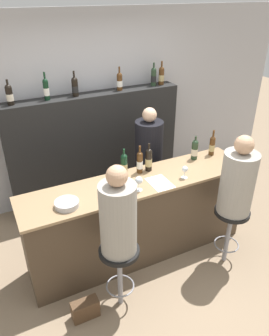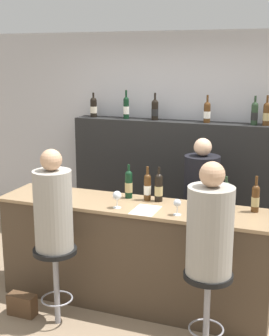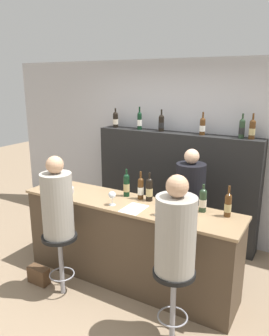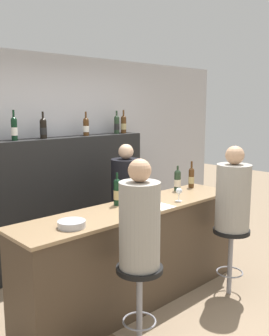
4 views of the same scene
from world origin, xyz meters
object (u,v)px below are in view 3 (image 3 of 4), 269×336
at_px(wine_bottle_backbar_1, 140,121).
at_px(metal_bowl, 64,190).
at_px(wine_bottle_counter_4, 228,205).
at_px(wine_bottle_counter_1, 141,188).
at_px(wine_bottle_counter_0, 126,185).
at_px(bar_stool_right, 174,286).
at_px(bartender, 189,214).
at_px(guest_seated_right, 176,231).
at_px(handbag, 39,275).
at_px(bar_stool_left, 60,248).
at_px(wine_bottle_backbar_2, 161,123).
at_px(wine_bottle_backbar_3, 202,126).
at_px(wine_bottle_backbar_0, 116,120).
at_px(wine_bottle_backbar_5, 252,129).
at_px(wine_bottle_counter_2, 149,189).
at_px(wine_bottle_counter_3, 203,200).
at_px(wine_glass_0, 112,195).
at_px(guest_seated_left, 57,202).
at_px(wine_glass_1, 158,206).
at_px(wine_bottle_backbar_4, 242,128).

distance_m(wine_bottle_backbar_1, metal_bowl, 1.61).
bearing_deg(wine_bottle_counter_4, wine_bottle_counter_1, 180.00).
height_order(wine_bottle_counter_0, metal_bowl, wine_bottle_counter_0).
relative_size(bar_stool_right, bartender, 0.46).
relative_size(guest_seated_right, handbag, 3.34).
bearing_deg(wine_bottle_counter_1, metal_bowl, -163.53).
distance_m(bar_stool_left, handbag, 0.58).
relative_size(wine_bottle_backbar_2, wine_bottle_backbar_3, 1.02).
xyz_separation_m(bar_stool_right, handbag, (-1.70, 0.00, -0.45)).
bearing_deg(wine_bottle_backbar_0, wine_bottle_backbar_2, 0.00).
bearing_deg(wine_bottle_backbar_5, wine_bottle_counter_1, -128.77).
distance_m(wine_bottle_counter_2, bar_stool_right, 1.12).
distance_m(wine_bottle_counter_1, wine_bottle_backbar_3, 1.34).
xyz_separation_m(wine_bottle_counter_0, bar_stool_left, (-0.40, -0.73, -0.58)).
bearing_deg(wine_bottle_counter_3, wine_bottle_backbar_0, 147.47).
xyz_separation_m(wine_bottle_backbar_2, metal_bowl, (-0.59, -1.43, -0.69)).
relative_size(wine_bottle_backbar_0, wine_bottle_backbar_2, 0.95).
height_order(wine_bottle_backbar_1, wine_glass_0, wine_bottle_backbar_1).
height_order(wine_bottle_counter_1, wine_bottle_counter_4, wine_bottle_counter_1).
height_order(wine_bottle_counter_0, wine_bottle_counter_1, wine_bottle_counter_0).
distance_m(bar_stool_left, guest_seated_right, 1.43).
relative_size(wine_bottle_counter_0, wine_bottle_counter_2, 0.99).
distance_m(bar_stool_right, handbag, 1.76).
bearing_deg(handbag, metal_bowl, 84.18).
bearing_deg(wine_glass_0, handbag, -152.15).
relative_size(guest_seated_left, guest_seated_right, 1.00).
bearing_deg(wine_bottle_counter_0, wine_bottle_counter_2, 0.00).
relative_size(wine_bottle_counter_1, wine_glass_1, 2.28).
xyz_separation_m(wine_bottle_backbar_0, wine_glass_1, (1.48, -1.48, -0.62)).
distance_m(wine_bottle_counter_0, wine_bottle_backbar_0, 1.59).
xyz_separation_m(wine_glass_0, metal_bowl, (-0.73, 0.05, -0.08)).
bearing_deg(wine_bottle_backbar_2, wine_glass_1, -64.98).
height_order(wine_bottle_backbar_2, wine_bottle_backbar_5, wine_bottle_backbar_5).
distance_m(bar_stool_right, bartender, 1.31).
bearing_deg(wine_bottle_backbar_4, wine_glass_0, -123.61).
distance_m(metal_bowl, handbag, 1.03).
bearing_deg(bar_stool_left, handbag, 180.00).
bearing_deg(wine_bottle_backbar_0, wine_bottle_backbar_3, -0.00).
distance_m(wine_bottle_backbar_1, wine_glass_0, 1.68).
bearing_deg(wine_bottle_backbar_1, wine_glass_1, -54.72).
bearing_deg(wine_glass_0, wine_bottle_backbar_1, 108.51).
relative_size(wine_bottle_counter_4, bar_stool_left, 0.45).
xyz_separation_m(wine_bottle_counter_3, bar_stool_right, (0.01, -0.73, -0.57)).
distance_m(wine_bottle_backbar_5, bar_stool_right, 2.23).
height_order(wine_bottle_counter_1, wine_bottle_backbar_0, wine_bottle_backbar_0).
xyz_separation_m(wine_bottle_backbar_0, wine_bottle_backbar_1, (0.43, -0.00, 0.01)).
height_order(wine_bottle_counter_4, wine_bottle_backbar_5, wine_bottle_backbar_5).
relative_size(wine_bottle_counter_4, wine_bottle_backbar_1, 0.95).
relative_size(bar_stool_right, guest_seated_right, 0.82).
bearing_deg(wine_bottle_counter_1, wine_bottle_backbar_4, 55.16).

